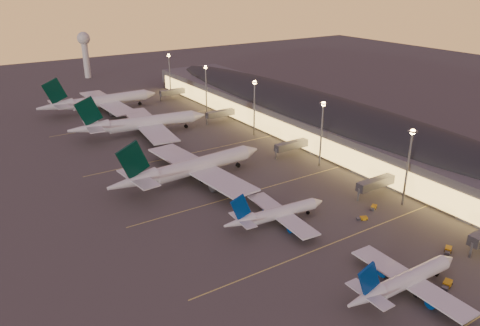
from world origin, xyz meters
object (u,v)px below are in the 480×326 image
at_px(airliner_narrow_north, 276,214).
at_px(airliner_wide_mid, 140,123).
at_px(baggage_tug_a, 447,285).
at_px(baggage_tug_b, 448,250).
at_px(airliner_narrow_south, 404,281).
at_px(airliner_wide_far, 100,101).
at_px(radar_tower, 85,47).
at_px(baggage_tug_c, 362,218).
at_px(airliner_wide_near, 190,168).
at_px(baggage_tug_d, 374,207).

relative_size(airliner_narrow_north, airliner_wide_mid, 0.54).
relative_size(baggage_tug_a, baggage_tug_b, 1.08).
relative_size(airliner_narrow_north, baggage_tug_b, 8.41).
height_order(airliner_narrow_south, baggage_tug_b, airliner_narrow_south).
xyz_separation_m(airliner_wide_mid, airliner_wide_far, (-3.00, 50.19, 0.12)).
relative_size(radar_tower, baggage_tug_c, 9.20).
bearing_deg(radar_tower, airliner_wide_mid, -96.97).
bearing_deg(airliner_narrow_south, baggage_tug_c, 59.34).
distance_m(airliner_wide_near, airliner_wide_far, 110.87).
height_order(airliner_wide_far, radar_tower, radar_tower).
xyz_separation_m(airliner_narrow_north, airliner_wide_near, (-6.91, 41.79, 1.95)).
relative_size(airliner_narrow_south, airliner_wide_near, 0.57).
xyz_separation_m(baggage_tug_a, baggage_tug_c, (7.93, 34.51, -0.12)).
height_order(airliner_narrow_south, baggage_tug_a, airliner_narrow_south).
bearing_deg(baggage_tug_d, baggage_tug_c, 172.39).
distance_m(airliner_narrow_north, airliner_wide_mid, 102.47).
relative_size(baggage_tug_b, baggage_tug_c, 1.17).
bearing_deg(baggage_tug_a, airliner_narrow_south, 138.97).
bearing_deg(airliner_narrow_south, baggage_tug_d, 51.95).
height_order(airliner_wide_near, baggage_tug_d, airliner_wide_near).
bearing_deg(airliner_narrow_north, radar_tower, 90.58).
bearing_deg(airliner_wide_mid, airliner_wide_far, 100.42).
bearing_deg(airliner_narrow_north, airliner_wide_mid, 95.17).
bearing_deg(baggage_tug_b, baggage_tug_d, 57.18).
bearing_deg(airliner_wide_mid, airliner_wide_near, -88.09).
bearing_deg(baggage_tug_d, baggage_tug_b, -122.88).
xyz_separation_m(airliner_wide_far, baggage_tug_b, (34.09, -190.79, -4.92)).
bearing_deg(airliner_wide_far, airliner_narrow_south, -88.95).
bearing_deg(airliner_narrow_south, baggage_tug_a, -20.59).
distance_m(airliner_wide_mid, airliner_wide_far, 50.28).
relative_size(baggage_tug_a, baggage_tug_c, 1.26).
bearing_deg(airliner_wide_far, airliner_wide_mid, -88.30).
xyz_separation_m(airliner_wide_near, baggage_tug_a, (22.65, -89.09, -4.60)).
xyz_separation_m(airliner_wide_mid, radar_tower, (17.68, 144.72, 16.55)).
bearing_deg(airliner_narrow_south, airliner_narrow_north, 97.64).
bearing_deg(baggage_tug_a, radar_tower, 70.51).
bearing_deg(baggage_tug_c, baggage_tug_a, -78.90).
bearing_deg(baggage_tug_d, airliner_wide_far, 74.84).
bearing_deg(airliner_wide_near, airliner_narrow_north, -85.56).
bearing_deg(baggage_tug_d, radar_tower, 65.68).
xyz_separation_m(radar_tower, baggage_tug_a, (-0.43, -294.46, -21.31)).
distance_m(airliner_wide_near, baggage_tug_b, 88.01).
bearing_deg(radar_tower, baggage_tug_c, -88.35).
height_order(airliner_wide_near, airliner_wide_far, airliner_wide_far).
height_order(airliner_wide_mid, baggage_tug_d, airliner_wide_mid).
bearing_deg(airliner_wide_far, baggage_tug_d, -79.03).
relative_size(baggage_tug_c, baggage_tug_d, 0.97).
bearing_deg(radar_tower, baggage_tug_b, -87.31).
height_order(airliner_narrow_south, airliner_narrow_north, airliner_narrow_south).
height_order(airliner_wide_near, baggage_tug_a, airliner_wide_near).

